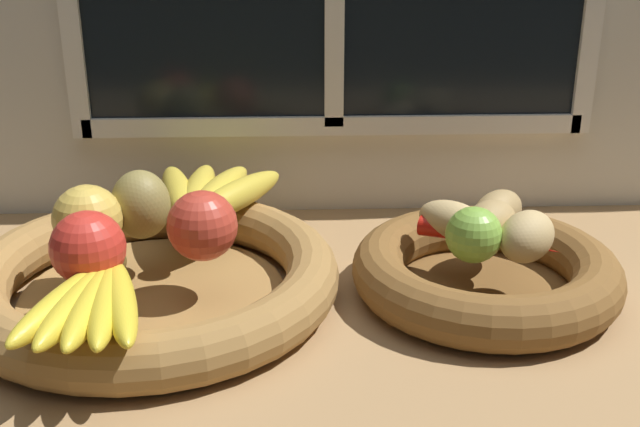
{
  "coord_description": "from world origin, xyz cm",
  "views": [
    {
      "loc": [
        -5.47,
        -70.89,
        39.28
      ],
      "look_at": [
        -2.68,
        3.27,
        9.53
      ],
      "focal_mm": 44.39,
      "sensor_mm": 36.0,
      "label": 1
    }
  ],
  "objects_px": {
    "potato_small": "(526,235)",
    "chili_pepper": "(488,238)",
    "apple_red_right": "(202,226)",
    "pear_brown": "(141,204)",
    "potato_back": "(497,212)",
    "fruit_bowl_left": "(152,278)",
    "potato_large": "(490,225)",
    "lime_near": "(474,236)",
    "banana_bunch_back": "(207,195)",
    "banana_bunch_front": "(93,300)",
    "fruit_bowl_right": "(485,272)",
    "apple_red_front": "(88,248)",
    "apple_golden_left": "(88,219)",
    "potato_oblong": "(452,220)"
  },
  "relations": [
    {
      "from": "potato_small",
      "to": "chili_pepper",
      "type": "relative_size",
      "value": 0.48
    },
    {
      "from": "apple_red_right",
      "to": "pear_brown",
      "type": "bearing_deg",
      "value": 141.29
    },
    {
      "from": "potato_back",
      "to": "fruit_bowl_left",
      "type": "bearing_deg",
      "value": -173.71
    },
    {
      "from": "pear_brown",
      "to": "potato_large",
      "type": "distance_m",
      "value": 0.36
    },
    {
      "from": "potato_large",
      "to": "chili_pepper",
      "type": "bearing_deg",
      "value": -112.4
    },
    {
      "from": "lime_near",
      "to": "banana_bunch_back",
      "type": "bearing_deg",
      "value": 150.47
    },
    {
      "from": "pear_brown",
      "to": "banana_bunch_front",
      "type": "distance_m",
      "value": 0.17
    },
    {
      "from": "lime_near",
      "to": "fruit_bowl_right",
      "type": "bearing_deg",
      "value": 56.31
    },
    {
      "from": "apple_red_right",
      "to": "lime_near",
      "type": "relative_size",
      "value": 1.25
    },
    {
      "from": "banana_bunch_back",
      "to": "potato_back",
      "type": "height_order",
      "value": "potato_back"
    },
    {
      "from": "potato_large",
      "to": "potato_small",
      "type": "xyz_separation_m",
      "value": [
        0.03,
        -0.03,
        0.0
      ]
    },
    {
      "from": "lime_near",
      "to": "chili_pepper",
      "type": "xyz_separation_m",
      "value": [
        0.02,
        0.03,
        -0.02
      ]
    },
    {
      "from": "fruit_bowl_left",
      "to": "potato_back",
      "type": "relative_size",
      "value": 4.8
    },
    {
      "from": "apple_red_front",
      "to": "apple_golden_left",
      "type": "relative_size",
      "value": 1.0
    },
    {
      "from": "apple_red_front",
      "to": "potato_oblong",
      "type": "height_order",
      "value": "apple_red_front"
    },
    {
      "from": "potato_small",
      "to": "potato_back",
      "type": "relative_size",
      "value": 0.87
    },
    {
      "from": "apple_red_front",
      "to": "banana_bunch_front",
      "type": "bearing_deg",
      "value": -75.13
    },
    {
      "from": "chili_pepper",
      "to": "potato_large",
      "type": "bearing_deg",
      "value": 98.61
    },
    {
      "from": "apple_golden_left",
      "to": "apple_red_right",
      "type": "height_order",
      "value": "same"
    },
    {
      "from": "potato_small",
      "to": "lime_near",
      "type": "distance_m",
      "value": 0.05
    },
    {
      "from": "fruit_bowl_right",
      "to": "apple_red_front",
      "type": "relative_size",
      "value": 4.0
    },
    {
      "from": "apple_red_front",
      "to": "apple_red_right",
      "type": "bearing_deg",
      "value": 26.13
    },
    {
      "from": "fruit_bowl_right",
      "to": "potato_large",
      "type": "relative_size",
      "value": 3.94
    },
    {
      "from": "fruit_bowl_right",
      "to": "pear_brown",
      "type": "bearing_deg",
      "value": 173.71
    },
    {
      "from": "potato_small",
      "to": "lime_near",
      "type": "xyz_separation_m",
      "value": [
        -0.05,
        -0.01,
        0.0
      ]
    },
    {
      "from": "potato_large",
      "to": "potato_small",
      "type": "height_order",
      "value": "same"
    },
    {
      "from": "pear_brown",
      "to": "apple_red_front",
      "type": "bearing_deg",
      "value": -106.2
    },
    {
      "from": "pear_brown",
      "to": "banana_bunch_front",
      "type": "relative_size",
      "value": 0.42
    },
    {
      "from": "fruit_bowl_right",
      "to": "apple_golden_left",
      "type": "distance_m",
      "value": 0.41
    },
    {
      "from": "apple_golden_left",
      "to": "lime_near",
      "type": "bearing_deg",
      "value": -6.07
    },
    {
      "from": "apple_red_right",
      "to": "potato_oblong",
      "type": "xyz_separation_m",
      "value": [
        0.26,
        0.04,
        -0.02
      ]
    },
    {
      "from": "fruit_bowl_right",
      "to": "potato_oblong",
      "type": "xyz_separation_m",
      "value": [
        -0.03,
        0.03,
        0.05
      ]
    },
    {
      "from": "pear_brown",
      "to": "banana_bunch_front",
      "type": "bearing_deg",
      "value": -94.84
    },
    {
      "from": "apple_red_right",
      "to": "banana_bunch_front",
      "type": "relative_size",
      "value": 0.4
    },
    {
      "from": "potato_large",
      "to": "potato_oblong",
      "type": "relative_size",
      "value": 0.9
    },
    {
      "from": "apple_red_front",
      "to": "potato_small",
      "type": "height_order",
      "value": "apple_red_front"
    },
    {
      "from": "fruit_bowl_right",
      "to": "banana_bunch_back",
      "type": "bearing_deg",
      "value": 158.02
    },
    {
      "from": "banana_bunch_back",
      "to": "lime_near",
      "type": "bearing_deg",
      "value": -29.53
    },
    {
      "from": "apple_golden_left",
      "to": "potato_back",
      "type": "bearing_deg",
      "value": 4.69
    },
    {
      "from": "potato_large",
      "to": "potato_oblong",
      "type": "distance_m",
      "value": 0.04
    },
    {
      "from": "fruit_bowl_left",
      "to": "lime_near",
      "type": "relative_size",
      "value": 6.9
    },
    {
      "from": "lime_near",
      "to": "chili_pepper",
      "type": "bearing_deg",
      "value": 55.27
    },
    {
      "from": "apple_red_front",
      "to": "chili_pepper",
      "type": "bearing_deg",
      "value": 9.06
    },
    {
      "from": "potato_large",
      "to": "apple_red_right",
      "type": "bearing_deg",
      "value": -176.8
    },
    {
      "from": "fruit_bowl_left",
      "to": "apple_red_right",
      "type": "relative_size",
      "value": 5.5
    },
    {
      "from": "potato_small",
      "to": "potato_back",
      "type": "bearing_deg",
      "value": 98.97
    },
    {
      "from": "potato_large",
      "to": "potato_small",
      "type": "bearing_deg",
      "value": -45.0
    },
    {
      "from": "apple_golden_left",
      "to": "apple_red_right",
      "type": "xyz_separation_m",
      "value": [
        0.12,
        -0.02,
        0.0
      ]
    },
    {
      "from": "apple_golden_left",
      "to": "apple_red_right",
      "type": "bearing_deg",
      "value": -10.44
    },
    {
      "from": "potato_large",
      "to": "potato_oblong",
      "type": "xyz_separation_m",
      "value": [
        -0.03,
        0.03,
        -0.01
      ]
    }
  ]
}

